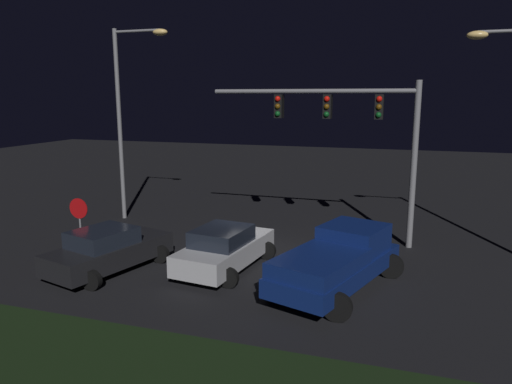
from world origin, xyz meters
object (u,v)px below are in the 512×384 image
at_px(car_sedan_far, 108,250).
at_px(traffic_signal_gantry, 351,122).
at_px(pickup_truck, 339,257).
at_px(stop_sign, 79,216).
at_px(car_sedan, 225,248).
at_px(street_lamp_left, 128,103).

distance_m(car_sedan_far, traffic_signal_gantry, 10.32).
bearing_deg(car_sedan_far, traffic_signal_gantry, -35.92).
height_order(pickup_truck, car_sedan_far, pickup_truck).
xyz_separation_m(car_sedan_far, stop_sign, (-1.86, 0.98, 0.82)).
bearing_deg(car_sedan, car_sedan_far, 117.65).
relative_size(pickup_truck, stop_sign, 2.58).
distance_m(traffic_signal_gantry, street_lamp_left, 10.49).
height_order(pickup_truck, stop_sign, stop_sign).
bearing_deg(pickup_truck, car_sedan_far, 115.17).
xyz_separation_m(pickup_truck, car_sedan, (-4.01, 0.47, -0.26)).
bearing_deg(pickup_truck, traffic_signal_gantry, 22.74).
xyz_separation_m(car_sedan, street_lamp_left, (-6.83, 5.14, 4.84)).
bearing_deg(traffic_signal_gantry, street_lamp_left, 176.63).
bearing_deg(car_sedan_far, car_sedan, -54.20).
distance_m(street_lamp_left, stop_sign, 6.98).
bearing_deg(car_sedan, stop_sign, 101.42).
relative_size(pickup_truck, street_lamp_left, 0.64).
bearing_deg(street_lamp_left, car_sedan, -36.96).
height_order(traffic_signal_gantry, street_lamp_left, street_lamp_left).
bearing_deg(traffic_signal_gantry, stop_sign, -151.74).
relative_size(traffic_signal_gantry, stop_sign, 3.73).
bearing_deg(car_sedan_far, street_lamp_left, 40.56).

